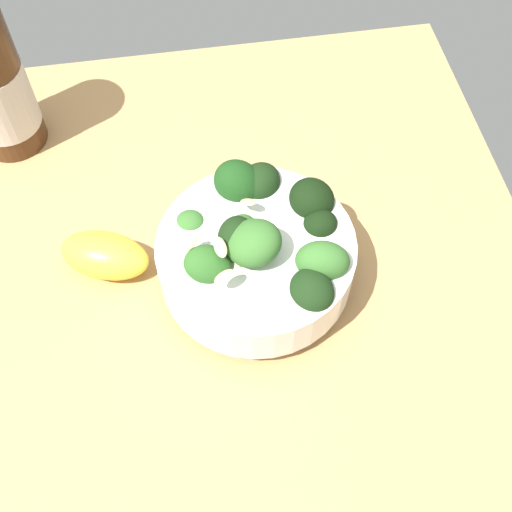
% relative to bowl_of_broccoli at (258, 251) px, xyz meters
% --- Properties ---
extents(ground_plane, '(0.62, 0.62, 0.04)m').
position_rel_bowl_of_broccoli_xyz_m(ground_plane, '(-0.04, 0.01, -0.06)').
color(ground_plane, tan).
extents(bowl_of_broccoli, '(0.17, 0.18, 0.10)m').
position_rel_bowl_of_broccoli_xyz_m(bowl_of_broccoli, '(0.00, 0.00, 0.00)').
color(bowl_of_broccoli, white).
rests_on(bowl_of_broccoli, ground_plane).
extents(lemon_wedge, '(0.09, 0.07, 0.04)m').
position_rel_bowl_of_broccoli_xyz_m(lemon_wedge, '(-0.14, 0.03, -0.02)').
color(lemon_wedge, yellow).
rests_on(lemon_wedge, ground_plane).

